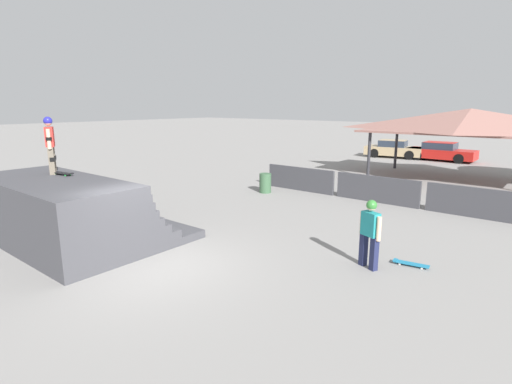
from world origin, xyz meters
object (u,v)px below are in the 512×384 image
at_px(skateboard_on_deck, 63,173).
at_px(trash_bin, 265,183).
at_px(bystander_walking, 370,228).
at_px(parked_car_tan, 394,149).
at_px(skater_on_deck, 50,141).
at_px(skateboard_on_ground, 410,263).
at_px(parked_car_red, 441,152).

height_order(skateboard_on_deck, trash_bin, skateboard_on_deck).
xyz_separation_m(bystander_walking, parked_car_tan, (-7.02, 20.50, -0.37)).
distance_m(skater_on_deck, parked_car_tan, 24.02).
distance_m(skater_on_deck, bystander_walking, 9.20).
distance_m(skateboard_on_deck, trash_bin, 8.55).
relative_size(skater_on_deck, skateboard_on_ground, 1.94).
distance_m(skateboard_on_deck, bystander_walking, 8.60).
height_order(bystander_walking, parked_car_tan, bystander_walking).
height_order(skateboard_on_ground, trash_bin, trash_bin).
height_order(skateboard_on_deck, bystander_walking, skateboard_on_deck).
bearing_deg(skateboard_on_ground, trash_bin, -37.57).
relative_size(skateboard_on_ground, parked_car_tan, 0.20).
xyz_separation_m(parked_car_tan, parked_car_red, (3.17, 0.35, 0.00)).
distance_m(skateboard_on_deck, parked_car_red, 24.54).
bearing_deg(parked_car_tan, skater_on_deck, -101.67).
xyz_separation_m(skateboard_on_deck, parked_car_tan, (0.86, 23.83, -1.28)).
height_order(skater_on_deck, parked_car_red, skater_on_deck).
bearing_deg(trash_bin, skater_on_deck, -99.21).
relative_size(trash_bin, parked_car_red, 0.19).
distance_m(skater_on_deck, trash_bin, 8.85).
bearing_deg(skateboard_on_ground, skater_on_deck, 15.85).
height_order(skateboard_on_ground, parked_car_tan, parked_car_tan).
height_order(skateboard_on_deck, parked_car_red, skateboard_on_deck).
height_order(skater_on_deck, skateboard_on_ground, skater_on_deck).
bearing_deg(skater_on_deck, bystander_walking, 51.28).
relative_size(skater_on_deck, parked_car_tan, 0.39).
xyz_separation_m(skater_on_deck, parked_car_red, (4.51, 24.23, -2.17)).
height_order(skateboard_on_deck, parked_car_tan, skateboard_on_deck).
bearing_deg(bystander_walking, parked_car_red, -57.06).
xyz_separation_m(skateboard_on_deck, parked_car_red, (4.02, 24.18, -1.28)).
bearing_deg(skateboard_on_deck, parked_car_tan, 80.38).
height_order(skater_on_deck, skateboard_on_deck, skater_on_deck).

